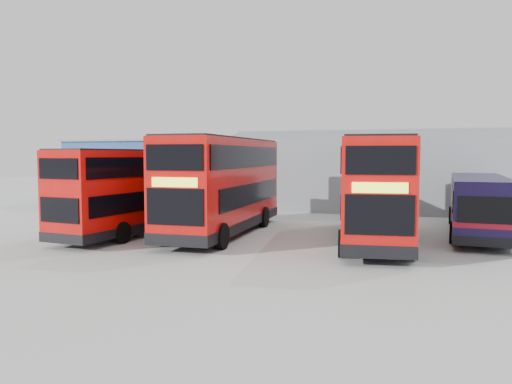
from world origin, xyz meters
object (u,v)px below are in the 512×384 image
object	(u,v)px
maintenance_shed	(434,173)
double_decker_centre	(224,186)
double_decker_right	(373,191)
double_decker_left	(136,192)
office_block	(155,171)
panel_van	(83,189)
single_decker_blue	(478,206)

from	to	relation	value
maintenance_shed	double_decker_centre	world-z (taller)	maintenance_shed
maintenance_shed	double_decker_right	bearing A→B (deg)	-102.28
double_decker_left	office_block	bearing A→B (deg)	-57.37
double_decker_right	panel_van	world-z (taller)	double_decker_right
office_block	double_decker_left	bearing A→B (deg)	-65.30
single_decker_blue	panel_van	size ratio (longest dim) A/B	1.84
single_decker_blue	double_decker_centre	bearing A→B (deg)	19.34
double_decker_right	single_decker_blue	size ratio (longest dim) A/B	1.04
double_decker_left	double_decker_centre	bearing A→B (deg)	-155.73
double_decker_centre	single_decker_blue	size ratio (longest dim) A/B	1.05
double_decker_right	single_decker_blue	world-z (taller)	double_decker_right
maintenance_shed	double_decker_left	distance (m)	22.85
double_decker_centre	double_decker_right	bearing A→B (deg)	-2.06
office_block	double_decker_right	world-z (taller)	office_block
double_decker_right	panel_van	distance (m)	23.84
maintenance_shed	double_decker_right	size ratio (longest dim) A/B	2.71
panel_van	double_decker_right	bearing A→B (deg)	-3.94
double_decker_left	single_decker_blue	bearing A→B (deg)	-156.81
office_block	double_decker_left	distance (m)	16.77
maintenance_shed	double_decker_right	distance (m)	16.61
single_decker_blue	panel_van	xyz separation A→B (m)	(-26.83, 5.84, -0.09)
office_block	panel_van	bearing A→B (deg)	-125.11
double_decker_centre	panel_van	distance (m)	17.29
single_decker_blue	panel_van	world-z (taller)	single_decker_blue
double_decker_left	double_decker_right	size ratio (longest dim) A/B	0.90
office_block	maintenance_shed	xyz separation A→B (m)	(22.00, 2.01, 0.02)
double_decker_centre	double_decker_right	xyz separation A→B (m)	(7.25, -0.23, -0.05)
office_block	double_decker_right	bearing A→B (deg)	-37.60
panel_van	office_block	bearing A→B (deg)	73.91
double_decker_left	panel_van	bearing A→B (deg)	-36.61
office_block	double_decker_centre	world-z (taller)	office_block
maintenance_shed	single_decker_blue	bearing A→B (deg)	-83.91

